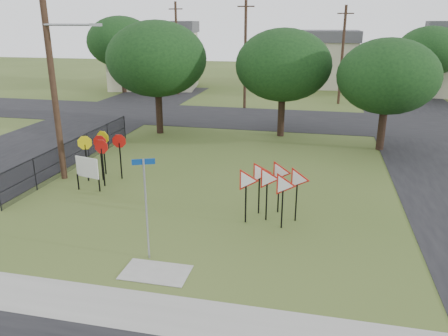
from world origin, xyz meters
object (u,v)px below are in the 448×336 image
(street_name_sign, at_px, (146,204))
(info_board, at_px, (87,169))
(stop_sign_cluster, at_px, (102,146))
(yield_sign_cluster, at_px, (272,180))

(street_name_sign, xyz_separation_m, info_board, (-4.81, 4.91, -0.85))
(stop_sign_cluster, bearing_deg, yield_sign_cluster, -17.87)
(street_name_sign, bearing_deg, stop_sign_cluster, 127.01)
(yield_sign_cluster, distance_m, info_board, 8.33)
(street_name_sign, xyz_separation_m, yield_sign_cluster, (3.42, 3.70, -0.28))
(info_board, bearing_deg, stop_sign_cluster, 88.98)
(stop_sign_cluster, xyz_separation_m, yield_sign_cluster, (8.20, -2.64, -0.06))
(stop_sign_cluster, distance_m, info_board, 1.56)
(stop_sign_cluster, relative_size, info_board, 1.42)
(street_name_sign, bearing_deg, yield_sign_cluster, 47.22)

